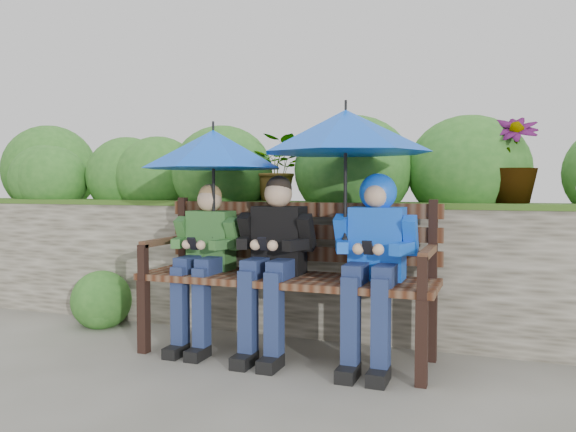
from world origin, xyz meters
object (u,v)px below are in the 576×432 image
at_px(boy_left, 204,254).
at_px(umbrella_left, 213,149).
at_px(umbrella_right, 346,132).
at_px(boy_right, 374,250).
at_px(park_bench, 289,266).
at_px(boy_middle, 274,254).

bearing_deg(boy_left, umbrella_left, 26.51).
bearing_deg(umbrella_right, boy_right, -0.01).
relative_size(boy_left, umbrella_right, 1.07).
distance_m(park_bench, umbrella_left, 0.97).
bearing_deg(boy_right, umbrella_right, 179.99).
distance_m(boy_left, umbrella_left, 0.74).
bearing_deg(boy_left, umbrella_right, 0.36).
xyz_separation_m(boy_middle, boy_right, (0.68, 0.01, 0.05)).
height_order(boy_left, umbrella_right, umbrella_right).
xyz_separation_m(boy_middle, umbrella_right, (0.49, 0.01, 0.80)).
height_order(umbrella_left, umbrella_right, umbrella_right).
height_order(boy_left, umbrella_left, umbrella_left).
bearing_deg(umbrella_right, boy_middle, -178.55).
bearing_deg(park_bench, boy_right, -8.27).
xyz_separation_m(park_bench, boy_left, (-0.60, -0.09, 0.07)).
bearing_deg(boy_middle, umbrella_left, 175.59).
bearing_deg(boy_left, park_bench, 8.95).
bearing_deg(umbrella_right, umbrella_left, 178.58).
relative_size(boy_left, umbrella_left, 1.17).
bearing_deg(park_bench, boy_left, -171.05).
relative_size(park_bench, boy_right, 1.63).
xyz_separation_m(boy_left, umbrella_left, (0.06, 0.03, 0.73)).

